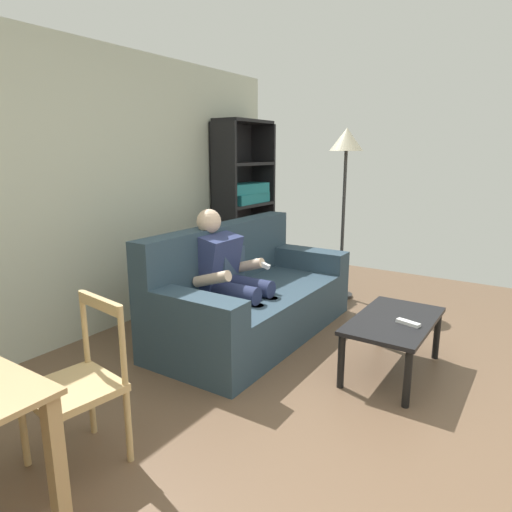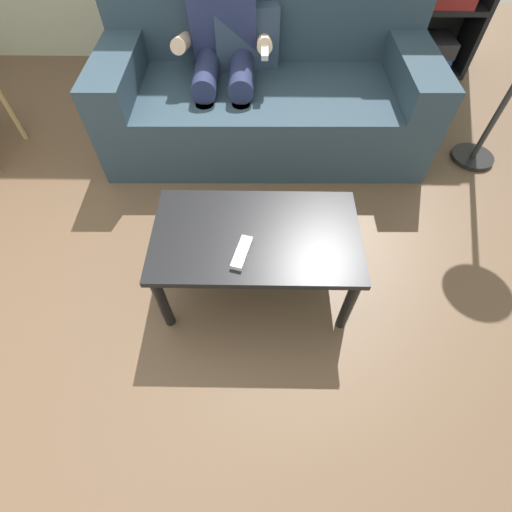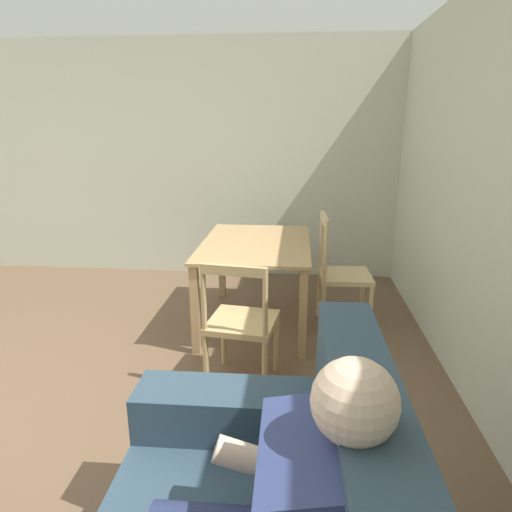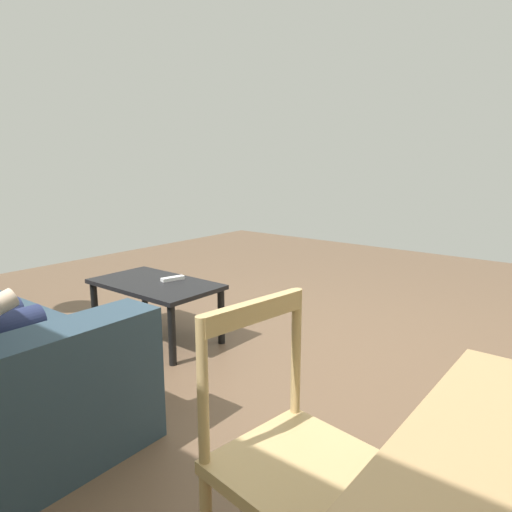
{
  "view_description": "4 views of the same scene",
  "coord_description": "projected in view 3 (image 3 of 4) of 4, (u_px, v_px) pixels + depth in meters",
  "views": [
    {
      "loc": [
        -1.99,
        -0.55,
        1.62
      ],
      "look_at": [
        1.2,
        1.56,
        0.73
      ],
      "focal_mm": 31.42,
      "sensor_mm": 36.0,
      "label": 1
    },
    {
      "loc": [
        1.17,
        -0.72,
        1.68
      ],
      "look_at": [
        1.16,
        0.31,
        0.25
      ],
      "focal_mm": 25.73,
      "sensor_mm": 36.0,
      "label": 2
    },
    {
      "loc": [
        1.86,
        1.72,
        1.67
      ],
      "look_at": [
        -1.71,
        1.39,
        0.6
      ],
      "focal_mm": 31.37,
      "sensor_mm": 36.0,
      "label": 3
    },
    {
      "loc": [
        -1.39,
        2.36,
        1.28
      ],
      "look_at": [
        -0.26,
        0.94,
        0.9
      ],
      "focal_mm": 32.56,
      "sensor_mm": 36.0,
      "label": 4
    }
  ],
  "objects": [
    {
      "name": "wall_side",
      "position": [
        144.0,
        161.0,
        4.99
      ],
      "size": [
        0.12,
        5.69,
        2.53
      ],
      "primitive_type": "cube",
      "color": "beige",
      "rests_on": "ground_plane"
    },
    {
      "name": "dining_table",
      "position": [
        256.0,
        254.0,
        3.74
      ],
      "size": [
        1.28,
        0.89,
        0.72
      ],
      "color": "tan",
      "rests_on": "ground_plane"
    },
    {
      "name": "dining_chair_facing_couch",
      "position": [
        241.0,
        323.0,
        2.86
      ],
      "size": [
        0.47,
        0.47,
        0.88
      ],
      "color": "tan",
      "rests_on": "ground_plane"
    },
    {
      "name": "dining_chair_near_wall",
      "position": [
        341.0,
        274.0,
        3.72
      ],
      "size": [
        0.44,
        0.44,
        0.96
      ],
      "color": "#D1B27F",
      "rests_on": "ground_plane"
    }
  ]
}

